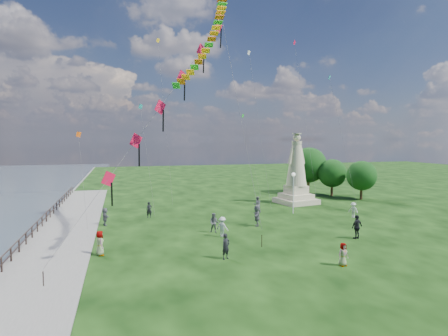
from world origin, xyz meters
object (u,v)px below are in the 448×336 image
object	(u,v)px
person_1	(214,223)
person_10	(100,243)
person_5	(105,217)
person_11	(257,216)
person_0	(226,246)
lamppost	(293,184)
person_8	(353,210)
person_3	(357,227)
statue	(296,177)
person_7	(257,204)
person_6	(149,210)
person_4	(343,254)
person_2	(222,227)

from	to	relation	value
person_1	person_10	bearing A→B (deg)	-129.95
person_5	person_11	world-z (taller)	person_11
person_0	person_5	bearing A→B (deg)	95.90
person_5	person_11	distance (m)	13.97
lamppost	person_8	xyz separation A→B (m)	(4.97, -3.51, -2.40)
lamppost	person_0	world-z (taller)	lamppost
lamppost	person_8	size ratio (longest dim) A/B	2.87
person_3	person_5	world-z (taller)	person_3
person_0	statue	bearing A→B (deg)	24.91
person_0	person_1	bearing A→B (deg)	54.88
person_7	person_3	bearing A→B (deg)	114.01
person_0	person_3	xyz separation A→B (m)	(11.44, 2.06, 0.11)
person_0	person_5	distance (m)	14.72
person_6	person_8	distance (m)	20.70
person_11	person_6	bearing A→B (deg)	-106.19
person_6	person_10	bearing A→B (deg)	-115.83
person_1	person_4	bearing A→B (deg)	-34.64
statue	person_1	distance (m)	17.71
person_0	person_8	xyz separation A→B (m)	(16.07, 9.26, -0.09)
person_7	person_10	size ratio (longest dim) A/B	1.03
person_1	person_3	distance (m)	11.60
person_0	person_2	size ratio (longest dim) A/B	1.05
person_8	person_3	bearing A→B (deg)	-63.16
person_1	person_10	distance (m)	9.87
person_3	person_7	xyz separation A→B (m)	(-3.84, 12.24, -0.09)
lamppost	person_10	xyz separation A→B (m)	(-19.17, -9.74, -2.32)
lamppost	person_1	world-z (taller)	lamppost
person_3	person_8	size ratio (longest dim) A/B	1.26
lamppost	person_3	size ratio (longest dim) A/B	2.28
person_3	person_8	world-z (taller)	person_3
statue	person_4	xyz separation A→B (m)	(-7.56, -21.72, -2.54)
person_1	person_8	bearing A→B (deg)	34.59
person_5	person_1	bearing A→B (deg)	-131.61
person_3	person_11	bearing A→B (deg)	-63.17
person_2	person_5	bearing A→B (deg)	11.18
lamppost	person_5	xyz separation A→B (m)	(-19.18, -0.47, -2.35)
person_0	person_5	world-z (taller)	person_0
person_8	person_5	bearing A→B (deg)	-127.58
person_0	person_5	xyz separation A→B (m)	(-8.08, 12.30, -0.03)
statue	person_7	xyz separation A→B (m)	(-6.67, -4.16, -2.40)
person_4	person_8	xyz separation A→B (m)	(9.37, 12.53, 0.03)
person_8	statue	bearing A→B (deg)	160.75
person_10	person_11	bearing A→B (deg)	-84.51
person_1	person_11	size ratio (longest dim) A/B	0.87
statue	person_2	distance (m)	18.44
person_3	person_0	bearing A→B (deg)	-7.04
person_5	person_7	xyz separation A→B (m)	(15.67, 2.00, 0.05)
person_6	lamppost	bearing A→B (deg)	-13.63
statue	person_10	bearing A→B (deg)	-156.30
person_11	person_3	bearing A→B (deg)	62.48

